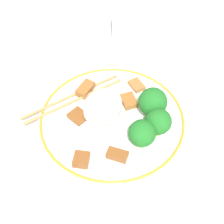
{
  "coord_description": "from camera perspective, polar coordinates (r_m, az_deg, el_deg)",
  "views": [
    {
      "loc": [
        0.37,
        0.18,
        0.53
      ],
      "look_at": [
        0.0,
        0.0,
        0.03
      ],
      "focal_mm": 60.0,
      "sensor_mm": 36.0,
      "label": 1
    }
  ],
  "objects": [
    {
      "name": "ground_plane",
      "position": [
        0.67,
        0.0,
        -1.86
      ],
      "size": [
        3.0,
        3.0,
        0.0
      ],
      "primitive_type": "plane",
      "color": "silver"
    },
    {
      "name": "plate",
      "position": [
        0.67,
        0.0,
        -1.39
      ],
      "size": [
        0.26,
        0.26,
        0.02
      ],
      "color": "white",
      "rests_on": "ground_plane"
    },
    {
      "name": "rice_mound",
      "position": [
        0.65,
        -1.45,
        0.68
      ],
      "size": [
        0.08,
        0.06,
        0.05
      ],
      "color": "white",
      "rests_on": "plate"
    },
    {
      "name": "broccoli_back_left",
      "position": [
        0.61,
        4.6,
        -3.29
      ],
      "size": [
        0.05,
        0.05,
        0.05
      ],
      "color": "#7FB756",
      "rests_on": "plate"
    },
    {
      "name": "broccoli_back_center",
      "position": [
        0.62,
        7.07,
        -1.5
      ],
      "size": [
        0.04,
        0.04,
        0.05
      ],
      "color": "#7FB756",
      "rests_on": "plate"
    },
    {
      "name": "broccoli_back_right",
      "position": [
        0.65,
        6.23,
        1.47
      ],
      "size": [
        0.05,
        0.05,
        0.06
      ],
      "color": "#7FB756",
      "rests_on": "plate"
    },
    {
      "name": "meat_near_front",
      "position": [
        0.68,
        2.57,
        1.71
      ],
      "size": [
        0.04,
        0.04,
        0.01
      ],
      "color": "#995B28",
      "rests_on": "plate"
    },
    {
      "name": "meat_near_left",
      "position": [
        0.66,
        -5.17,
        -0.63
      ],
      "size": [
        0.04,
        0.04,
        0.01
      ],
      "color": "brown",
      "rests_on": "plate"
    },
    {
      "name": "meat_near_right",
      "position": [
        0.7,
        -4.08,
        3.52
      ],
      "size": [
        0.04,
        0.02,
        0.01
      ],
      "color": "#995B28",
      "rests_on": "plate"
    },
    {
      "name": "meat_near_back",
      "position": [
        0.71,
        3.76,
        4.09
      ],
      "size": [
        0.04,
        0.04,
        0.01
      ],
      "color": "#9E6633",
      "rests_on": "plate"
    },
    {
      "name": "meat_on_rice_edge",
      "position": [
        0.61,
        0.8,
        -6.54
      ],
      "size": [
        0.02,
        0.04,
        0.01
      ],
      "color": "brown",
      "rests_on": "plate"
    },
    {
      "name": "meat_mid_left",
      "position": [
        0.61,
        -4.7,
        -7.24
      ],
      "size": [
        0.03,
        0.03,
        0.01
      ],
      "color": "brown",
      "rests_on": "plate"
    },
    {
      "name": "chopsticks",
      "position": [
        0.69,
        -6.06,
        2.04
      ],
      "size": [
        0.18,
        0.12,
        0.01
      ],
      "color": "#AD8451",
      "rests_on": "plate"
    },
    {
      "name": "drinking_glass",
      "position": [
        0.79,
        2.62,
        13.17
      ],
      "size": [
        0.07,
        0.07,
        0.11
      ],
      "color": "silver",
      "rests_on": "ground_plane"
    }
  ]
}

